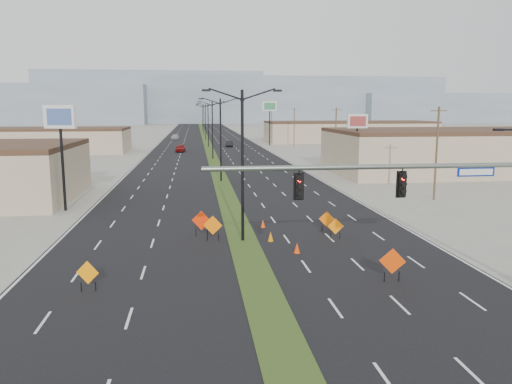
{
  "coord_description": "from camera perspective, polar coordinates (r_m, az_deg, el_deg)",
  "views": [
    {
      "loc": [
        -3.06,
        -20.48,
        8.8
      ],
      "look_at": [
        0.98,
        12.71,
        3.2
      ],
      "focal_mm": 35.0,
      "sensor_mm": 36.0,
      "label": 1
    }
  ],
  "objects": [
    {
      "name": "car_mid",
      "position": [
        117.18,
        -3.08,
        5.53
      ],
      "size": [
        1.5,
        4.26,
        1.4
      ],
      "primitive_type": "imported",
      "rotation": [
        0.0,
        0.0,
        0.0
      ],
      "color": "black",
      "rests_on": "ground"
    },
    {
      "name": "construction_sign_5",
      "position": [
        36.46,
        8.07,
        -3.16
      ],
      "size": [
        1.1,
        0.27,
        1.48
      ],
      "rotation": [
        0.0,
        0.0,
        -0.21
      ],
      "color": "#EA6204",
      "rests_on": "ground"
    },
    {
      "name": "mesa_backdrop",
      "position": [
        341.62,
        -11.66,
        10.52
      ],
      "size": [
        140.0,
        50.0,
        32.0
      ],
      "primitive_type": "cube",
      "color": "gray",
      "rests_on": "ground"
    },
    {
      "name": "building_se_far",
      "position": [
        136.93,
        10.59,
        6.71
      ],
      "size": [
        44.0,
        16.0,
        5.0
      ],
      "primitive_type": "cube",
      "color": "tan",
      "rests_on": "ground"
    },
    {
      "name": "building_se_near",
      "position": [
        75.48,
        22.55,
        4.19
      ],
      "size": [
        36.0,
        18.0,
        5.5
      ],
      "primitive_type": "cube",
      "color": "tan",
      "rests_on": "ground"
    },
    {
      "name": "signal_mast",
      "position": [
        25.61,
        20.12,
        -0.08
      ],
      "size": [
        16.3,
        0.6,
        8.0
      ],
      "color": "slate",
      "rests_on": "ground"
    },
    {
      "name": "utility_pole_1",
      "position": [
        83.82,
        9.1,
        6.57
      ],
      "size": [
        1.6,
        0.2,
        9.0
      ],
      "color": "#4C3823",
      "rests_on": "ground"
    },
    {
      "name": "streetlight_2",
      "position": [
        88.6,
        -5.0,
        7.29
      ],
      "size": [
        5.15,
        0.24,
        10.02
      ],
      "color": "black",
      "rests_on": "ground"
    },
    {
      "name": "streetlight_4",
      "position": [
        144.55,
        -5.78,
        8.12
      ],
      "size": [
        5.15,
        0.24,
        10.02
      ],
      "color": "black",
      "rests_on": "ground"
    },
    {
      "name": "streetlight_6",
      "position": [
        200.53,
        -6.13,
        8.49
      ],
      "size": [
        5.15,
        0.24,
        10.02
      ],
      "color": "black",
      "rests_on": "ground"
    },
    {
      "name": "construction_sign_2",
      "position": [
        34.81,
        -6.26,
        -3.36
      ],
      "size": [
        1.32,
        0.47,
        1.83
      ],
      "rotation": [
        0.0,
        0.0,
        -0.32
      ],
      "color": "red",
      "rests_on": "ground"
    },
    {
      "name": "cone_3",
      "position": [
        36.21,
        -4.98,
        -4.1
      ],
      "size": [
        0.42,
        0.42,
        0.61
      ],
      "primitive_type": "cone",
      "rotation": [
        0.0,
        0.0,
        -0.16
      ],
      "color": "orange",
      "rests_on": "ground"
    },
    {
      "name": "construction_sign_3",
      "position": [
        34.39,
        9.08,
        -3.99
      ],
      "size": [
        1.09,
        0.16,
        1.45
      ],
      "rotation": [
        0.0,
        0.0,
        -0.11
      ],
      "color": "orange",
      "rests_on": "ground"
    },
    {
      "name": "cone_2",
      "position": [
        37.36,
        0.8,
        -3.65
      ],
      "size": [
        0.4,
        0.4,
        0.6
      ],
      "primitive_type": "cone",
      "rotation": [
        0.0,
        0.0,
        -0.12
      ],
      "color": "#ED4504",
      "rests_on": "ground"
    },
    {
      "name": "streetlight_3",
      "position": [
        116.57,
        -5.49,
        7.8
      ],
      "size": [
        5.15,
        0.24,
        10.02
      ],
      "color": "black",
      "rests_on": "ground"
    },
    {
      "name": "car_left",
      "position": [
        104.08,
        -8.63,
        4.97
      ],
      "size": [
        2.15,
        4.55,
        1.51
      ],
      "primitive_type": "imported",
      "rotation": [
        0.0,
        0.0,
        -0.08
      ],
      "color": "maroon",
      "rests_on": "ground"
    },
    {
      "name": "road_surface",
      "position": [
        120.84,
        -5.5,
        5.29
      ],
      "size": [
        25.0,
        400.0,
        0.02
      ],
      "primitive_type": "cube",
      "color": "black",
      "rests_on": "ground"
    },
    {
      "name": "cone_0",
      "position": [
        33.53,
        1.68,
        -5.12
      ],
      "size": [
        0.47,
        0.47,
        0.67
      ],
      "primitive_type": "cone",
      "rotation": [
        0.0,
        0.0,
        -0.19
      ],
      "color": "#D57004",
      "rests_on": "ground"
    },
    {
      "name": "streetlight_1",
      "position": [
        60.65,
        -4.07,
        6.29
      ],
      "size": [
        5.15,
        0.24,
        10.02
      ],
      "color": "black",
      "rests_on": "ground"
    },
    {
      "name": "building_sw_far",
      "position": [
        109.57,
        -22.35,
        5.37
      ],
      "size": [
        30.0,
        14.0,
        4.5
      ],
      "primitive_type": "cube",
      "color": "tan",
      "rests_on": "ground"
    },
    {
      "name": "median_strip",
      "position": [
        120.84,
        -5.5,
        5.29
      ],
      "size": [
        2.0,
        400.0,
        0.04
      ],
      "primitive_type": "cube",
      "color": "#384E1B",
      "rests_on": "ground"
    },
    {
      "name": "pole_sign_west",
      "position": [
        45.92,
        -21.48,
        7.12
      ],
      "size": [
        2.9,
        1.4,
        9.11
      ],
      "rotation": [
        0.0,
        0.0,
        -0.37
      ],
      "color": "black",
      "rests_on": "ground"
    },
    {
      "name": "construction_sign_0",
      "position": [
        25.77,
        -18.69,
        -8.84
      ],
      "size": [
        1.12,
        0.37,
        1.55
      ],
      "rotation": [
        0.0,
        0.0,
        -0.29
      ],
      "color": "orange",
      "rests_on": "ground"
    },
    {
      "name": "utility_pole_0",
      "position": [
        51.16,
        19.93,
        4.32
      ],
      "size": [
        1.6,
        0.2,
        9.0
      ],
      "color": "#4C3823",
      "rests_on": "ground"
    },
    {
      "name": "utility_pole_3",
      "position": [
        152.29,
        1.79,
        7.95
      ],
      "size": [
        1.6,
        0.2,
        9.0
      ],
      "color": "#4C3823",
      "rests_on": "ground"
    },
    {
      "name": "construction_sign_1",
      "position": [
        33.61,
        -4.96,
        -3.91
      ],
      "size": [
        1.28,
        0.33,
        1.73
      ],
      "rotation": [
        0.0,
        0.0,
        -0.22
      ],
      "color": "orange",
      "rests_on": "ground"
    },
    {
      "name": "construction_sign_4",
      "position": [
        26.63,
        15.32,
        -7.75
      ],
      "size": [
        1.29,
        0.44,
        1.78
      ],
      "rotation": [
        0.0,
        0.0,
        -0.3
      ],
      "color": "#E63D04",
      "rests_on": "ground"
    },
    {
      "name": "mesa_center",
      "position": [
        323.4,
        0.72,
        10.43
      ],
      "size": [
        220.0,
        50.0,
        28.0
      ],
      "primitive_type": "cube",
      "color": "gray",
      "rests_on": "ground"
    },
    {
      "name": "ground",
      "position": [
        22.5,
        1.46,
        -13.52
      ],
      "size": [
        600.0,
        600.0,
        0.0
      ],
      "primitive_type": "plane",
      "color": "gray",
      "rests_on": "ground"
    },
    {
      "name": "cone_1",
      "position": [
        30.95,
        4.7,
        -6.4
      ],
      "size": [
        0.47,
        0.47,
        0.67
      ],
      "primitive_type": "cone",
      "rotation": [
        0.0,
        0.0,
        0.21
      ],
      "color": "#E83B04",
      "rests_on": "ground"
    },
    {
      "name": "pole_sign_east_near",
      "position": [
        64.86,
        11.51,
        7.33
      ],
      "size": [
        2.67,
        0.59,
        8.13
      ],
      "rotation": [
        0.0,
        0.0,
        0.08
      ],
      "color": "black",
      "rests_on": "ground"
    },
    {
      "name": "pole_sign_east_far",
      "position": [
        120.48,
        1.57,
        9.44
      ],
      "size": [
        3.35,
        1.5,
        10.53
      ],
      "rotation": [
        0.0,
        0.0,
        -0.35
      ],
      "color": "black",
      "rests_on": "ground"
    },
    {
      "name": "streetlight_5",
      "position": [
        172.54,
        -5.99,
        8.33
      ],
      "size": [
        5.15,
        0.24,
        10.02
      ],
      "color": "black",
      "rests_on": "ground"
    },
    {
      "name": "car_far",
      "position": [
        146.33,
        -9.24,
        6.22
      ],
      "size": [
        2.46,
        5.07,
        1.42
      ],
      "primitive_type": "imported",
      "rotation": [
        0.0,
        0.0,
        -0.1
      ],
      "color": "#A5AAAF",
      "rests_on": "ground"
    },
    {
      "name": "utility_pole_2",
      "position": [
        117.83,
        4.39,
        7.47
      ],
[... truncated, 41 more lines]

